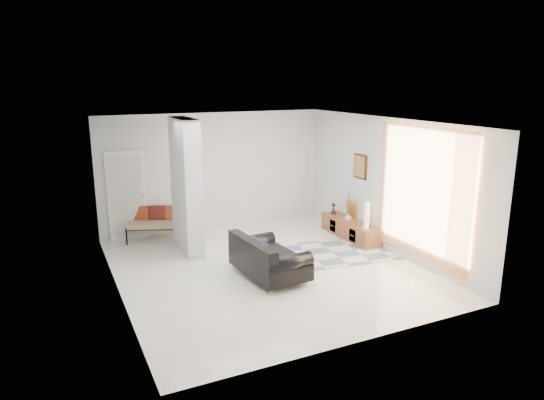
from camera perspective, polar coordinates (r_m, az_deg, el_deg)
name	(u,v)px	position (r m, az deg, el deg)	size (l,w,h in m)	color
floor	(268,268)	(9.44, -0.53, -8.05)	(6.00, 6.00, 0.00)	white
ceiling	(267,122)	(8.79, -0.57, 9.14)	(6.00, 6.00, 0.00)	white
wall_back	(215,171)	(11.74, -6.73, 3.36)	(6.00, 6.00, 0.00)	silver
wall_front	(363,247)	(6.52, 10.66, -5.42)	(6.00, 6.00, 0.00)	silver
wall_left	(114,215)	(8.28, -18.09, -1.71)	(6.00, 6.00, 0.00)	silver
wall_right	(386,185)	(10.44, 13.29, 1.76)	(6.00, 6.00, 0.00)	silver
partition_column	(186,187)	(10.12, -10.06, 1.53)	(0.35, 1.20, 2.80)	silver
hallway_door	(127,196)	(11.30, -16.73, 0.48)	(0.85, 0.06, 2.04)	white
curtain	(422,194)	(9.53, 17.21, 0.66)	(2.55, 2.55, 0.00)	#EF933F
wall_art	(360,166)	(11.08, 10.35, 3.91)	(0.04, 0.45, 0.55)	#321E0D
media_console	(350,229)	(11.30, 9.20, -3.38)	(0.45, 1.82, 0.80)	brown
loveseat	(266,259)	(8.92, -0.66, -6.94)	(1.06, 1.66, 0.76)	silver
daybed	(162,221)	(11.26, -12.82, -2.45)	(1.68, 1.17, 0.77)	black
area_rug	(332,253)	(10.33, 7.12, -6.16)	(2.45, 1.63, 0.01)	beige
cylinder_lamp	(367,215)	(10.67, 11.09, -1.78)	(0.11, 0.11, 0.59)	white
bronze_figurine	(333,209)	(11.71, 7.24, -1.02)	(0.13, 0.13, 0.27)	black
vase	(348,217)	(11.22, 8.96, -2.01)	(0.16, 0.16, 0.17)	silver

